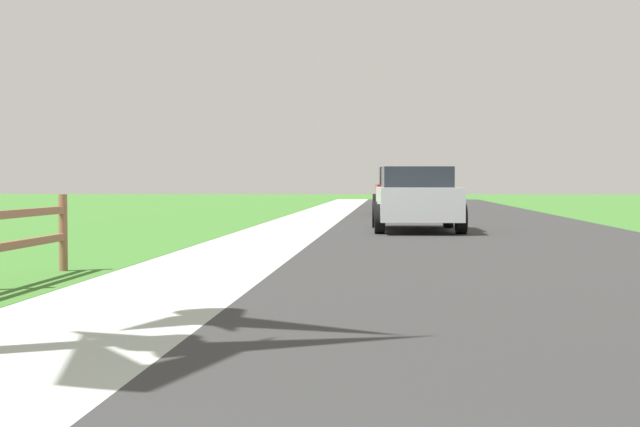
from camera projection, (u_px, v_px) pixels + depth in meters
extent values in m
plane|color=#3A712B|center=(338.00, 223.00, 26.01)|extent=(120.00, 120.00, 0.00)
cube|color=#2E2E2E|center=(461.00, 220.00, 27.74)|extent=(7.00, 66.00, 0.01)
cube|color=#A9B3A7|center=(241.00, 219.00, 28.23)|extent=(6.00, 66.00, 0.01)
cube|color=#3A712B|center=(192.00, 219.00, 28.34)|extent=(5.00, 66.00, 0.00)
cylinder|color=brown|center=(63.00, 233.00, 11.87)|extent=(0.11, 0.11, 0.97)
cube|color=#B7BABF|center=(416.00, 203.00, 21.83)|extent=(1.93, 4.59, 0.73)
cube|color=#1E232B|center=(416.00, 177.00, 21.83)|extent=(1.63, 2.25, 0.47)
cylinder|color=black|center=(377.00, 214.00, 23.28)|extent=(0.25, 0.66, 0.65)
cylinder|color=black|center=(448.00, 215.00, 23.21)|extent=(0.25, 0.66, 0.65)
cylinder|color=black|center=(380.00, 219.00, 20.48)|extent=(0.25, 0.66, 0.65)
cylinder|color=black|center=(461.00, 219.00, 20.41)|extent=(0.25, 0.66, 0.65)
cube|color=maroon|center=(402.00, 195.00, 32.67)|extent=(1.91, 4.45, 0.74)
cube|color=#1E232B|center=(402.00, 176.00, 32.66)|extent=(1.64, 2.36, 0.59)
cylinder|color=black|center=(376.00, 203.00, 34.08)|extent=(0.24, 0.70, 0.69)
cylinder|color=black|center=(425.00, 204.00, 34.00)|extent=(0.24, 0.70, 0.69)
cylinder|color=black|center=(377.00, 205.00, 31.36)|extent=(0.24, 0.70, 0.69)
cylinder|color=black|center=(431.00, 205.00, 31.28)|extent=(0.24, 0.70, 0.69)
cube|color=black|center=(411.00, 192.00, 42.27)|extent=(2.21, 4.71, 0.75)
cube|color=#1E232B|center=(411.00, 177.00, 42.20)|extent=(1.85, 2.55, 0.59)
cylinder|color=black|center=(388.00, 199.00, 43.72)|extent=(0.26, 0.67, 0.66)
cylinder|color=black|center=(430.00, 199.00, 43.69)|extent=(0.26, 0.67, 0.66)
cylinder|color=black|center=(391.00, 200.00, 40.87)|extent=(0.26, 0.67, 0.66)
cylinder|color=black|center=(436.00, 200.00, 40.84)|extent=(0.26, 0.67, 0.66)
cube|color=white|center=(407.00, 191.00, 50.70)|extent=(2.25, 4.73, 0.66)
cube|color=#1E232B|center=(407.00, 179.00, 50.49)|extent=(1.84, 2.15, 0.57)
cylinder|color=black|center=(387.00, 195.00, 52.15)|extent=(0.27, 0.77, 0.76)
cylinder|color=black|center=(422.00, 195.00, 52.13)|extent=(0.27, 0.77, 0.76)
cylinder|color=black|center=(391.00, 196.00, 49.29)|extent=(0.27, 0.77, 0.76)
cylinder|color=black|center=(428.00, 196.00, 49.28)|extent=(0.27, 0.77, 0.76)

